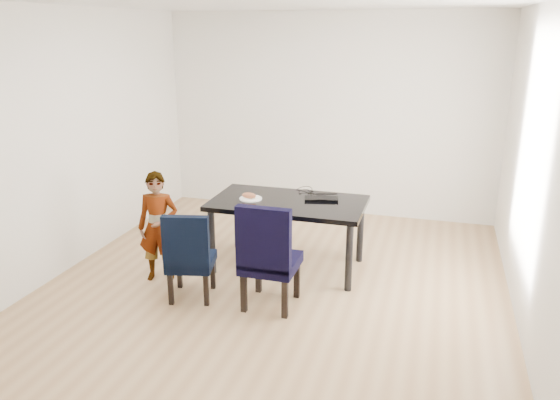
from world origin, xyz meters
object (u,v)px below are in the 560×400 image
(chair_left, at_px, (191,254))
(chair_right, at_px, (271,254))
(dining_table, at_px, (288,234))
(plate, at_px, (251,199))
(laptop, at_px, (321,197))
(child, at_px, (158,227))

(chair_left, distance_m, chair_right, 0.78)
(dining_table, xyz_separation_m, plate, (-0.40, -0.06, 0.38))
(chair_right, xyz_separation_m, laptop, (0.24, 1.03, 0.25))
(child, distance_m, plate, 1.00)
(chair_right, distance_m, plate, 0.96)
(chair_left, xyz_separation_m, chair_right, (0.77, 0.06, 0.07))
(child, bearing_deg, dining_table, 15.72)
(laptop, bearing_deg, child, 16.31)
(dining_table, distance_m, laptop, 0.53)
(child, bearing_deg, chair_left, -42.46)
(dining_table, xyz_separation_m, laptop, (0.32, 0.18, 0.39))
(child, bearing_deg, plate, 24.05)
(plate, bearing_deg, dining_table, 8.20)
(chair_right, relative_size, plate, 4.26)
(child, relative_size, laptop, 3.20)
(plate, xyz_separation_m, laptop, (0.71, 0.24, 0.01))
(dining_table, bearing_deg, chair_left, -127.18)
(dining_table, relative_size, chair_left, 1.82)
(child, relative_size, plate, 4.72)
(dining_table, height_order, child, child)
(chair_left, relative_size, child, 0.78)
(dining_table, height_order, laptop, laptop)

